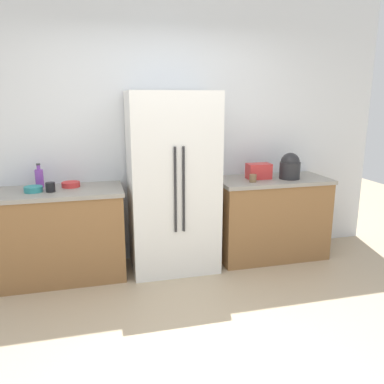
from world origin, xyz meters
name	(u,v)px	position (x,y,z in m)	size (l,w,h in m)	color
ground_plane	(202,345)	(0.00, 0.00, 0.00)	(10.30, 10.30, 0.00)	tan
kitchen_back_panel	(158,123)	(0.00, 1.77, 1.49)	(5.15, 0.10, 2.98)	silver
counter_left	(59,235)	(-1.07, 1.42, 0.45)	(1.27, 0.61, 0.90)	olive
counter_right	(271,217)	(1.19, 1.42, 0.45)	(1.22, 0.61, 0.90)	olive
refrigerator	(173,183)	(0.08, 1.40, 0.91)	(0.87, 0.64, 1.82)	white
toaster	(259,171)	(1.04, 1.45, 0.98)	(0.25, 0.16, 0.16)	red
rice_cooker	(290,166)	(1.37, 1.36, 1.03)	(0.22, 0.22, 0.28)	#262628
bottle_a	(39,178)	(-1.22, 1.59, 0.99)	(0.08, 0.08, 0.24)	purple
cup_a	(253,178)	(0.91, 1.30, 0.94)	(0.07, 0.07, 0.08)	brown
cup_b	(50,187)	(-1.10, 1.36, 0.94)	(0.09, 0.09, 0.09)	black
bowl_a	(71,184)	(-0.92, 1.53, 0.92)	(0.18, 0.18, 0.05)	red
bowl_b	(33,189)	(-1.25, 1.40, 0.92)	(0.17, 0.17, 0.05)	teal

